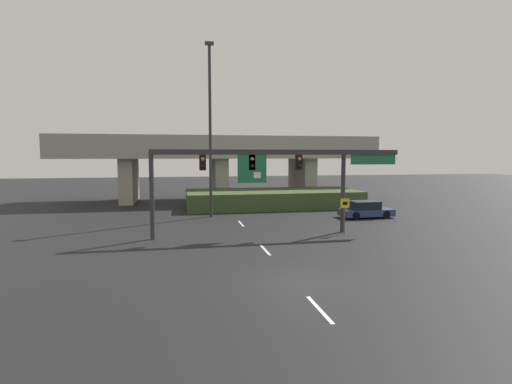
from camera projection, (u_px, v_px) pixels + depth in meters
ground_plane at (293, 280)px, 16.27m from camera, size 160.00×160.00×0.00m
lane_markings at (241, 224)px, 29.66m from camera, size 0.14×36.12×0.01m
signal_gantry at (272, 166)px, 25.13m from camera, size 16.09×0.44×5.42m
speed_limit_sign at (345, 210)px, 25.67m from camera, size 0.60×0.11×2.34m
highway_light_pole_near at (210, 126)px, 32.38m from camera, size 0.70×0.36×14.08m
overpass_bridge at (219, 158)px, 44.97m from camera, size 34.59×8.59×7.12m
grass_embankment at (272, 198)px, 39.41m from camera, size 16.73×7.16×1.62m
parked_sedan_near_right at (366, 210)px, 32.50m from camera, size 4.28×1.94×1.36m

